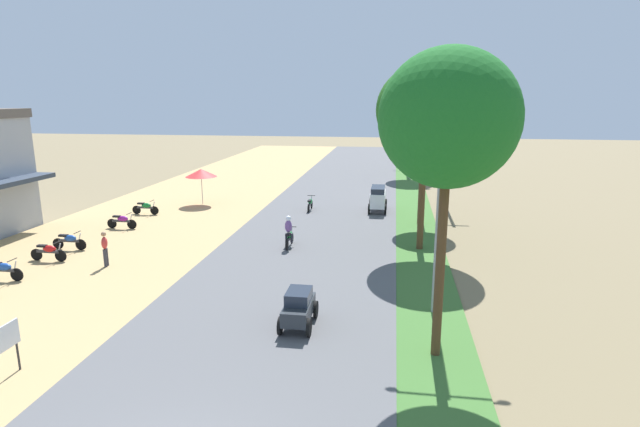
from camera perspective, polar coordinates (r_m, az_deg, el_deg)
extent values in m
cylinder|color=black|center=(24.39, -31.27, -5.98)|extent=(0.56, 0.06, 0.56)
cube|color=#333338|center=(24.73, -32.43, -5.44)|extent=(1.12, 0.12, 0.12)
ellipsoid|color=#1E4CA5|center=(24.64, -32.33, -5.15)|extent=(0.64, 0.28, 0.32)
cylinder|color=#A5A8AD|center=(24.35, -31.45, -5.37)|extent=(0.26, 0.05, 0.68)
cylinder|color=black|center=(24.29, -31.67, -4.52)|extent=(0.04, 0.54, 0.04)
cylinder|color=black|center=(26.22, -27.44, -4.30)|extent=(0.56, 0.06, 0.56)
cylinder|color=black|center=(26.96, -29.59, -4.09)|extent=(0.56, 0.06, 0.56)
cube|color=#333338|center=(26.54, -28.57, -3.83)|extent=(1.12, 0.12, 0.12)
ellipsoid|color=red|center=(26.45, -28.47, -3.55)|extent=(0.64, 0.28, 0.32)
cube|color=black|center=(26.64, -29.12, -3.24)|extent=(0.44, 0.20, 0.10)
cylinder|color=#A5A8AD|center=(26.18, -27.61, -3.73)|extent=(0.26, 0.05, 0.68)
cylinder|color=black|center=(26.12, -27.80, -2.94)|extent=(0.04, 0.54, 0.04)
cylinder|color=black|center=(27.71, -25.60, -3.22)|extent=(0.56, 0.06, 0.56)
cylinder|color=black|center=(28.41, -27.68, -3.06)|extent=(0.56, 0.06, 0.56)
cube|color=#333338|center=(28.01, -26.69, -2.79)|extent=(1.12, 0.12, 0.12)
ellipsoid|color=#1E4CA5|center=(27.93, -26.58, -2.52)|extent=(0.64, 0.28, 0.32)
cube|color=black|center=(28.11, -27.21, -2.24)|extent=(0.44, 0.20, 0.10)
cylinder|color=#A5A8AD|center=(27.67, -25.75, -2.68)|extent=(0.26, 0.05, 0.68)
cylinder|color=black|center=(27.62, -25.93, -1.93)|extent=(0.04, 0.54, 0.04)
cylinder|color=black|center=(30.94, -20.65, -1.16)|extent=(0.56, 0.06, 0.56)
cylinder|color=black|center=(31.55, -22.62, -1.06)|extent=(0.56, 0.06, 0.56)
cube|color=#333338|center=(31.20, -21.67, -0.79)|extent=(1.12, 0.12, 0.12)
ellipsoid|color=#8C1E8C|center=(31.13, -21.57, -0.55)|extent=(0.64, 0.28, 0.32)
cube|color=black|center=(31.28, -22.16, -0.31)|extent=(0.44, 0.20, 0.10)
cylinder|color=#A5A8AD|center=(30.91, -20.79, -0.67)|extent=(0.26, 0.05, 0.68)
cylinder|color=black|center=(30.85, -20.94, 0.00)|extent=(0.04, 0.54, 0.04)
cylinder|color=black|center=(34.21, -18.35, 0.33)|extent=(0.56, 0.06, 0.56)
cylinder|color=black|center=(34.78, -20.18, 0.39)|extent=(0.56, 0.06, 0.56)
cube|color=#333338|center=(34.46, -19.29, 0.65)|extent=(1.12, 0.12, 0.12)
ellipsoid|color=#14722D|center=(34.39, -19.19, 0.88)|extent=(0.64, 0.28, 0.32)
cube|color=black|center=(34.53, -19.74, 1.09)|extent=(0.44, 0.20, 0.10)
cylinder|color=#A5A8AD|center=(34.18, -18.47, 0.77)|extent=(0.26, 0.05, 0.68)
cylinder|color=black|center=(34.14, -18.61, 1.38)|extent=(0.04, 0.54, 0.04)
cylinder|color=#262628|center=(16.80, -31.15, -13.77)|extent=(0.06, 0.06, 0.80)
cube|color=white|center=(16.16, -32.60, -12.07)|extent=(0.04, 1.30, 0.70)
cylinder|color=#99999E|center=(36.56, -13.30, 2.67)|extent=(0.05, 0.05, 2.10)
cone|color=red|center=(36.37, -13.40, 4.53)|extent=(2.20, 2.20, 0.55)
cylinder|color=#33333D|center=(24.68, -23.14, -4.58)|extent=(0.14, 0.14, 0.82)
cylinder|color=#33333D|center=(24.52, -23.29, -4.70)|extent=(0.14, 0.14, 0.82)
ellipsoid|color=#BF3333|center=(24.41, -23.36, -3.09)|extent=(0.29, 0.39, 0.56)
sphere|color=#9E7556|center=(24.30, -23.45, -2.17)|extent=(0.22, 0.22, 0.22)
cylinder|color=#4C351E|center=(14.72, 13.58, -5.18)|extent=(0.27, 0.27, 5.87)
ellipsoid|color=#1A6321|center=(14.01, 14.46, 10.46)|extent=(3.79, 3.79, 3.78)
cylinder|color=#4C351E|center=(25.15, 11.55, 2.24)|extent=(0.32, 0.32, 5.66)
ellipsoid|color=#1E5A19|center=(24.72, 11.98, 11.48)|extent=(4.73, 4.73, 4.40)
cylinder|color=#4C351E|center=(30.42, 11.55, 3.25)|extent=(0.39, 0.39, 4.77)
ellipsoid|color=#1F571D|center=(30.05, 11.83, 9.32)|extent=(3.31, 3.31, 3.07)
cylinder|color=#4C351E|center=(49.72, 10.09, 8.21)|extent=(0.25, 0.25, 6.74)
ellipsoid|color=#215B20|center=(49.55, 10.31, 13.50)|extent=(4.05, 4.05, 4.44)
cylinder|color=gray|center=(17.47, 13.37, 0.47)|extent=(0.16, 0.16, 7.49)
cylinder|color=gray|center=(17.02, 11.62, 12.43)|extent=(1.40, 0.08, 0.08)
ellipsoid|color=silver|center=(17.00, 9.20, 12.29)|extent=(0.36, 0.20, 0.14)
cylinder|color=gray|center=(17.15, 16.40, 12.18)|extent=(1.40, 0.08, 0.08)
ellipsoid|color=silver|center=(17.26, 18.73, 11.79)|extent=(0.36, 0.20, 0.14)
cylinder|color=gray|center=(47.19, 10.39, 8.25)|extent=(0.16, 0.16, 7.24)
cylinder|color=gray|center=(47.01, 9.70, 12.49)|extent=(1.40, 0.08, 0.08)
ellipsoid|color=silver|center=(47.01, 8.82, 12.44)|extent=(0.36, 0.20, 0.14)
cylinder|color=gray|center=(47.06, 11.44, 12.42)|extent=(1.40, 0.08, 0.08)
ellipsoid|color=silver|center=(47.10, 12.31, 12.30)|extent=(0.36, 0.20, 0.14)
cylinder|color=gray|center=(57.77, 10.09, 9.56)|extent=(0.16, 0.16, 8.14)
cylinder|color=gray|center=(57.65, 9.53, 13.48)|extent=(1.40, 0.08, 0.08)
ellipsoid|color=silver|center=(57.65, 8.82, 13.44)|extent=(0.36, 0.20, 0.14)
cylinder|color=gray|center=(57.69, 10.96, 13.42)|extent=(1.40, 0.08, 0.08)
ellipsoid|color=silver|center=(57.72, 11.67, 13.32)|extent=(0.36, 0.20, 0.14)
cylinder|color=brown|center=(36.79, 14.34, 8.56)|extent=(0.20, 0.20, 9.70)
cube|color=#473323|center=(36.73, 14.73, 15.33)|extent=(1.80, 0.10, 0.10)
cube|color=#282D33|center=(16.89, -2.46, -10.87)|extent=(0.84, 1.95, 0.50)
cube|color=#232B38|center=(16.76, -2.44, -9.40)|extent=(0.77, 1.10, 0.40)
cylinder|color=black|center=(16.30, -1.26, -12.87)|extent=(0.10, 0.60, 0.60)
cylinder|color=black|center=(16.47, -4.56, -12.62)|extent=(0.10, 0.60, 0.60)
cylinder|color=black|center=(17.56, -0.48, -10.88)|extent=(0.10, 0.60, 0.60)
cylinder|color=black|center=(17.72, -3.53, -10.68)|extent=(0.10, 0.60, 0.60)
cube|color=silver|center=(33.49, 6.62, 1.68)|extent=(0.95, 2.40, 0.95)
cube|color=#232B38|center=(33.27, 6.64, 2.75)|extent=(0.87, 2.00, 0.35)
cylinder|color=black|center=(32.74, 7.48, 0.48)|extent=(0.12, 0.68, 0.68)
cylinder|color=black|center=(32.77, 5.61, 0.54)|extent=(0.12, 0.68, 0.68)
cylinder|color=black|center=(34.43, 7.53, 1.10)|extent=(0.12, 0.68, 0.68)
cylinder|color=black|center=(34.45, 5.75, 1.16)|extent=(0.12, 0.68, 0.68)
cylinder|color=black|center=(26.14, -3.22, -2.80)|extent=(0.06, 0.56, 0.56)
cylinder|color=black|center=(24.97, -3.79, -3.57)|extent=(0.06, 0.56, 0.56)
cube|color=#333338|center=(25.50, -3.51, -2.79)|extent=(0.12, 1.12, 0.12)
ellipsoid|color=#14722D|center=(25.54, -3.47, -2.44)|extent=(0.28, 0.64, 0.32)
cube|color=black|center=(25.17, -3.65, -2.40)|extent=(0.20, 0.44, 0.10)
cylinder|color=#A5A8AD|center=(26.01, -3.26, -2.27)|extent=(0.05, 0.26, 0.68)
cylinder|color=black|center=(25.86, -3.29, -1.51)|extent=(0.54, 0.04, 0.04)
ellipsoid|color=#724C8C|center=(25.14, -3.62, -1.47)|extent=(0.36, 0.28, 0.64)
sphere|color=white|center=(25.08, -3.61, -0.56)|extent=(0.28, 0.28, 0.28)
cylinder|color=#2D2D38|center=(25.43, -3.86, -2.80)|extent=(0.12, 0.12, 0.48)
cylinder|color=#2D2D38|center=(25.38, -3.24, -2.82)|extent=(0.12, 0.12, 0.48)
cylinder|color=black|center=(34.24, -0.96, 1.05)|extent=(0.06, 0.56, 0.56)
cylinder|color=black|center=(33.05, -1.31, 0.60)|extent=(0.06, 0.56, 0.56)
cube|color=#333338|center=(33.60, -1.14, 1.13)|extent=(0.12, 1.12, 0.12)
ellipsoid|color=#14722D|center=(33.65, -1.12, 1.39)|extent=(0.28, 0.64, 0.32)
cube|color=black|center=(33.28, -1.22, 1.47)|extent=(0.20, 0.44, 0.10)
cylinder|color=#A5A8AD|center=(34.13, -0.98, 1.47)|extent=(0.05, 0.26, 0.68)
cylinder|color=black|center=(34.00, -1.00, 2.06)|extent=(0.54, 0.04, 0.04)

